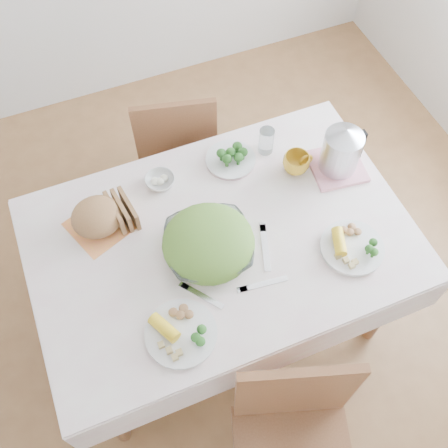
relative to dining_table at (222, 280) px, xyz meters
name	(u,v)px	position (x,y,z in m)	size (l,w,h in m)	color
floor	(222,311)	(0.00, 0.00, -0.38)	(3.60, 3.60, 0.00)	brown
dining_table	(222,280)	(0.00, 0.00, 0.00)	(1.40, 0.90, 0.75)	brown
tablecloth	(221,238)	(0.00, 0.00, 0.38)	(1.50, 1.00, 0.01)	white
chair_far	(176,139)	(0.07, 0.81, 0.09)	(0.40, 0.40, 0.90)	brown
salad_bowl	(209,246)	(-0.07, -0.04, 0.43)	(0.33, 0.33, 0.08)	white
dinner_plate_left	(181,334)	(-0.28, -0.32, 0.40)	(0.26, 0.26, 0.02)	white
dinner_plate_right	(352,248)	(0.45, -0.24, 0.40)	(0.25, 0.25, 0.02)	white
broccoli_plate	(231,160)	(0.18, 0.34, 0.40)	(0.22, 0.22, 0.02)	beige
napkin	(100,225)	(-0.43, 0.23, 0.39)	(0.22, 0.22, 0.00)	#EC8945
bread_loaf	(97,218)	(-0.43, 0.23, 0.45)	(0.20, 0.19, 0.12)	brown
fruit_bowl	(160,181)	(-0.14, 0.34, 0.41)	(0.12, 0.12, 0.04)	white
yellow_mug	(296,163)	(0.42, 0.19, 0.43)	(0.11, 0.11, 0.09)	gold
glass_tumbler	(266,140)	(0.35, 0.34, 0.45)	(0.07, 0.07, 0.12)	white
pink_tray	(336,166)	(0.59, 0.14, 0.40)	(0.22, 0.22, 0.02)	#D4818F
electric_kettle	(341,149)	(0.59, 0.14, 0.51)	(0.16, 0.16, 0.23)	#B2B5BA
fork_left	(202,296)	(-0.16, -0.21, 0.39)	(0.02, 0.18, 0.00)	silver
fork_right	(265,247)	(0.14, -0.11, 0.39)	(0.02, 0.21, 0.00)	silver
knife	(264,284)	(0.07, -0.25, 0.39)	(0.02, 0.19, 0.00)	silver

